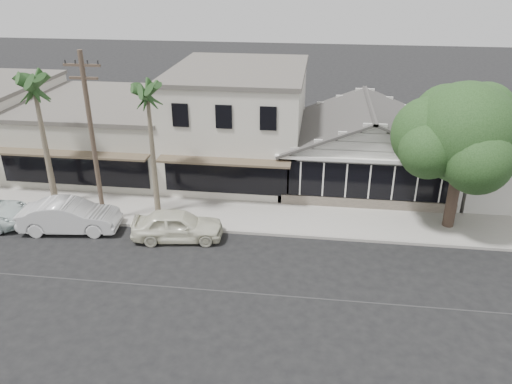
# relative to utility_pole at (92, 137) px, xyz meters

# --- Properties ---
(ground) EXTENTS (140.00, 140.00, 0.00)m
(ground) POSITION_rel_utility_pole_xyz_m (9.00, -5.20, -4.79)
(ground) COLOR black
(ground) RESTS_ON ground
(sidewalk_north) EXTENTS (90.00, 3.50, 0.15)m
(sidewalk_north) POSITION_rel_utility_pole_xyz_m (1.00, 1.55, -4.71)
(sidewalk_north) COLOR #9E9991
(sidewalk_north) RESTS_ON ground
(corner_shop) EXTENTS (10.40, 8.60, 5.10)m
(corner_shop) POSITION_rel_utility_pole_xyz_m (14.00, 7.27, -2.17)
(corner_shop) COLOR beige
(corner_shop) RESTS_ON ground
(side_cottage) EXTENTS (6.00, 6.00, 3.00)m
(side_cottage) POSITION_rel_utility_pole_xyz_m (22.20, 6.30, -3.29)
(side_cottage) COLOR beige
(side_cottage) RESTS_ON ground
(row_building_near) EXTENTS (8.00, 10.00, 6.50)m
(row_building_near) POSITION_rel_utility_pole_xyz_m (6.00, 8.30, -1.54)
(row_building_near) COLOR beige
(row_building_near) RESTS_ON ground
(row_building_midnear) EXTENTS (10.00, 10.00, 4.20)m
(row_building_midnear) POSITION_rel_utility_pole_xyz_m (-3.00, 8.30, -2.69)
(row_building_midnear) COLOR #B7B4A4
(row_building_midnear) RESTS_ON ground
(utility_pole) EXTENTS (1.80, 0.24, 9.00)m
(utility_pole) POSITION_rel_utility_pole_xyz_m (0.00, 0.00, 0.00)
(utility_pole) COLOR brown
(utility_pole) RESTS_ON ground
(car_0) EXTENTS (4.70, 2.39, 1.53)m
(car_0) POSITION_rel_utility_pole_xyz_m (4.38, -1.16, -4.02)
(car_0) COLOR silver
(car_0) RESTS_ON ground
(car_1) EXTENTS (5.18, 2.32, 1.65)m
(car_1) POSITION_rel_utility_pole_xyz_m (-1.33, -1.04, -3.96)
(car_1) COLOR silver
(car_1) RESTS_ON ground
(shade_tree) EXTENTS (6.91, 6.24, 7.66)m
(shade_tree) POSITION_rel_utility_pole_xyz_m (17.99, 1.99, 0.25)
(shade_tree) COLOR #4E3C2F
(shade_tree) RESTS_ON ground
(palm_east) EXTENTS (2.70, 2.70, 7.71)m
(palm_east) POSITION_rel_utility_pole_xyz_m (2.61, 1.17, 1.85)
(palm_east) COLOR #726651
(palm_east) RESTS_ON ground
(palm_mid) EXTENTS (3.18, 3.18, 7.99)m
(palm_mid) POSITION_rel_utility_pole_xyz_m (-3.56, 1.60, 2.05)
(palm_mid) COLOR #726651
(palm_mid) RESTS_ON ground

